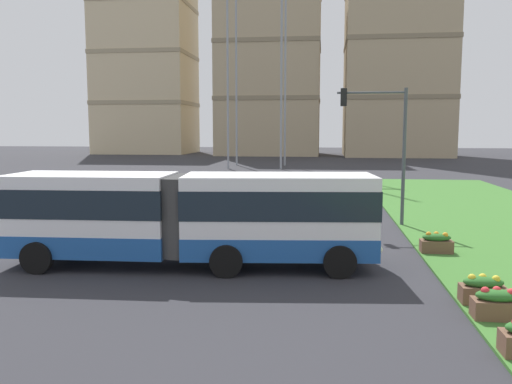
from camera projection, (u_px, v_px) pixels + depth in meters
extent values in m
cube|color=white|center=(279.00, 214.00, 16.98)|extent=(6.22, 3.09, 2.55)
cube|color=#1E519E|center=(279.00, 243.00, 17.09)|extent=(6.24, 3.11, 0.70)
cube|color=#19232D|center=(279.00, 201.00, 16.93)|extent=(6.26, 3.14, 0.90)
cube|color=white|center=(92.00, 213.00, 17.32)|extent=(5.29, 2.70, 2.55)
cube|color=#1E519E|center=(93.00, 241.00, 17.43)|extent=(5.31, 2.72, 0.70)
cube|color=#19232D|center=(92.00, 200.00, 17.27)|extent=(5.33, 2.74, 0.90)
cylinder|color=#383838|center=(186.00, 214.00, 17.05)|extent=(2.40, 2.40, 2.45)
cylinder|color=black|center=(330.00, 244.00, 18.32)|extent=(1.02, 0.38, 1.00)
cylinder|color=black|center=(340.00, 262.00, 15.83)|extent=(1.02, 0.38, 1.00)
cylinder|color=black|center=(232.00, 243.00, 18.40)|extent=(1.02, 0.38, 1.00)
cylinder|color=black|center=(226.00, 261.00, 15.92)|extent=(1.02, 0.38, 1.00)
cylinder|color=black|center=(72.00, 241.00, 18.81)|extent=(1.01, 0.32, 1.00)
cylinder|color=black|center=(37.00, 258.00, 16.34)|extent=(1.01, 0.32, 1.00)
sphere|color=#F9EFC6|center=(368.00, 238.00, 17.90)|extent=(0.24, 0.24, 0.24)
sphere|color=#F9EFC6|center=(379.00, 250.00, 16.12)|extent=(0.24, 0.24, 0.24)
cube|color=maroon|center=(151.00, 202.00, 28.13)|extent=(4.48, 1.99, 0.80)
cube|color=black|center=(148.00, 189.00, 28.06)|extent=(2.45, 1.78, 0.60)
cylinder|color=black|center=(183.00, 205.00, 28.93)|extent=(0.65, 0.25, 0.64)
cylinder|color=black|center=(175.00, 210.00, 27.15)|extent=(0.65, 0.25, 0.64)
cylinder|color=black|center=(129.00, 205.00, 29.17)|extent=(0.65, 0.25, 0.64)
cylinder|color=black|center=(118.00, 210.00, 27.39)|extent=(0.65, 0.25, 0.64)
cube|color=brown|center=(497.00, 309.00, 12.26)|extent=(1.10, 0.56, 0.44)
ellipsoid|color=#2D6B28|center=(498.00, 296.00, 12.23)|extent=(0.99, 0.50, 0.28)
sphere|color=red|center=(485.00, 291.00, 12.25)|extent=(0.20, 0.20, 0.20)
sphere|color=red|center=(497.00, 290.00, 12.29)|extent=(0.20, 0.20, 0.20)
sphere|color=red|center=(512.00, 293.00, 12.12)|extent=(0.20, 0.20, 0.20)
cube|color=brown|center=(483.00, 294.00, 13.35)|extent=(1.10, 0.56, 0.44)
ellipsoid|color=#2D6B28|center=(483.00, 282.00, 13.32)|extent=(0.99, 0.50, 0.28)
sphere|color=yellow|center=(472.00, 278.00, 13.34)|extent=(0.20, 0.20, 0.20)
sphere|color=yellow|center=(483.00, 277.00, 13.38)|extent=(0.20, 0.20, 0.20)
sphere|color=yellow|center=(496.00, 279.00, 13.21)|extent=(0.20, 0.20, 0.20)
cube|color=brown|center=(436.00, 246.00, 18.87)|extent=(1.10, 0.56, 0.44)
ellipsoid|color=#2D6B28|center=(437.00, 237.00, 18.83)|extent=(0.99, 0.50, 0.28)
sphere|color=orange|center=(429.00, 234.00, 18.85)|extent=(0.20, 0.20, 0.20)
sphere|color=orange|center=(436.00, 234.00, 18.90)|extent=(0.20, 0.20, 0.20)
sphere|color=orange|center=(445.00, 235.00, 18.72)|extent=(0.20, 0.20, 0.20)
cylinder|color=#474C51|center=(404.00, 158.00, 24.09)|extent=(0.16, 0.16, 6.28)
cylinder|color=#474C51|center=(371.00, 93.00, 23.93)|extent=(3.05, 0.10, 0.10)
cube|color=black|center=(344.00, 97.00, 24.11)|extent=(0.28, 0.28, 0.80)
sphere|color=red|center=(344.00, 92.00, 24.08)|extent=(0.16, 0.16, 0.16)
sphere|color=yellow|center=(344.00, 97.00, 24.11)|extent=(0.16, 0.16, 0.16)
sphere|color=green|center=(344.00, 103.00, 24.14)|extent=(0.16, 0.16, 0.16)
cube|color=beige|center=(146.00, 58.00, 98.71)|extent=(16.79, 14.14, 35.39)
cube|color=#9C8D6E|center=(147.00, 104.00, 99.70)|extent=(16.99, 14.34, 0.70)
cube|color=#9C8D6E|center=(146.00, 56.00, 98.66)|extent=(16.99, 14.34, 0.70)
cube|color=#9C8D6E|center=(145.00, 7.00, 97.63)|extent=(16.99, 14.34, 0.70)
cube|color=tan|center=(270.00, 48.00, 92.35)|extent=(17.42, 14.60, 36.97)
cube|color=#85765B|center=(270.00, 100.00, 93.39)|extent=(17.62, 14.80, 0.70)
cube|color=#85765B|center=(270.00, 46.00, 92.31)|extent=(17.62, 14.80, 0.70)
cube|color=tan|center=(399.00, 17.00, 87.00)|extent=(16.96, 14.84, 45.43)
cube|color=#85765B|center=(396.00, 99.00, 88.55)|extent=(17.16, 15.04, 0.70)
cube|color=#85765B|center=(398.00, 44.00, 87.49)|extent=(17.16, 15.04, 0.70)
cylinder|color=gray|center=(286.00, 18.00, 63.43)|extent=(0.24, 0.24, 35.28)
cylinder|color=gray|center=(236.00, 20.00, 64.18)|extent=(0.24, 0.24, 35.28)
cylinder|color=gray|center=(282.00, 7.00, 57.52)|extent=(0.24, 0.24, 35.28)
cylinder|color=gray|center=(227.00, 8.00, 58.26)|extent=(0.24, 0.24, 35.28)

